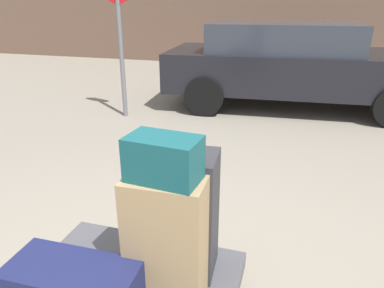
{
  "coord_description": "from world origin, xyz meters",
  "views": [
    {
      "loc": [
        0.76,
        -1.34,
        1.76
      ],
      "look_at": [
        0.0,
        1.2,
        0.69
      ],
      "focal_mm": 33.51,
      "sensor_mm": 36.0,
      "label": 1
    }
  ],
  "objects": [
    {
      "name": "duffel_bag_teal_topmost_pile",
      "position": [
        0.23,
        -0.0,
        1.11
      ],
      "size": [
        0.34,
        0.22,
        0.2
      ],
      "primitive_type": "cube",
      "rotation": [
        0.0,
        0.0,
        -0.09
      ],
      "color": "#144C51",
      "rests_on": "suitcase_tan_front_right"
    },
    {
      "name": "bollard_kerb_near",
      "position": [
        2.08,
        7.17,
        0.29
      ],
      "size": [
        0.24,
        0.24,
        0.58
      ],
      "primitive_type": "cylinder",
      "color": "#72665B",
      "rests_on": "ground_plane"
    },
    {
      "name": "suitcase_charcoal_rear_left",
      "position": [
        0.24,
        0.23,
        0.69
      ],
      "size": [
        0.38,
        0.3,
        0.7
      ],
      "primitive_type": "cube",
      "rotation": [
        0.0,
        0.0,
        0.08
      ],
      "color": "#2D2D33",
      "rests_on": "luggage_cart"
    },
    {
      "name": "parked_car",
      "position": [
        0.62,
        5.1,
        0.76
      ],
      "size": [
        4.42,
        2.18,
        1.42
      ],
      "color": "black",
      "rests_on": "ground_plane"
    },
    {
      "name": "no_parking_sign",
      "position": [
        -1.89,
        3.73,
        1.37
      ],
      "size": [
        0.5,
        0.07,
        2.2
      ],
      "color": "slate",
      "rests_on": "ground_plane"
    },
    {
      "name": "suitcase_tan_front_right",
      "position": [
        0.23,
        -0.0,
        0.67
      ],
      "size": [
        0.39,
        0.24,
        0.67
      ],
      "primitive_type": "cube",
      "rotation": [
        0.0,
        0.0,
        0.03
      ],
      "color": "#9E7F56",
      "rests_on": "luggage_cart"
    }
  ]
}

